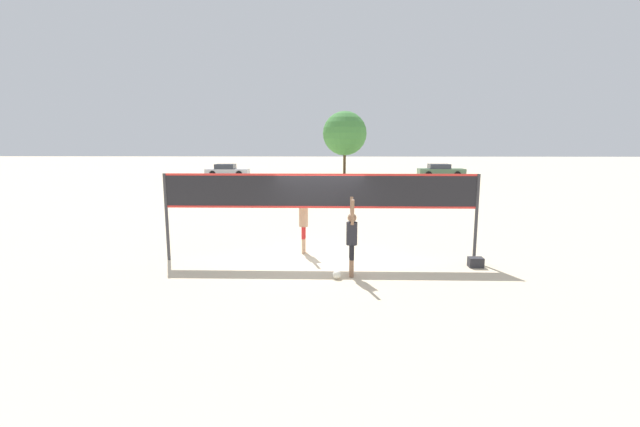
% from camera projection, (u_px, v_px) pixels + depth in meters
% --- Properties ---
extents(ground_plane, '(200.00, 200.00, 0.00)m').
position_uv_depth(ground_plane, '(320.00, 261.00, 12.41)').
color(ground_plane, beige).
extents(volleyball_net, '(8.95, 0.09, 2.53)m').
position_uv_depth(volleyball_net, '(320.00, 196.00, 12.10)').
color(volleyball_net, '#38383D').
rests_on(volleyball_net, ground_plane).
extents(player_spiker, '(0.28, 0.69, 2.02)m').
position_uv_depth(player_spiker, '(352.00, 236.00, 10.81)').
color(player_spiker, '#8C664C').
rests_on(player_spiker, ground_plane).
extents(player_blocker, '(0.28, 0.69, 2.06)m').
position_uv_depth(player_blocker, '(304.00, 219.00, 13.14)').
color(player_blocker, tan).
rests_on(player_blocker, ground_plane).
extents(volleyball, '(0.21, 0.21, 0.21)m').
position_uv_depth(volleyball, '(337.00, 275.00, 10.74)').
color(volleyball, silver).
rests_on(volleyball, ground_plane).
extents(gear_bag, '(0.39, 0.28, 0.27)m').
position_uv_depth(gear_bag, '(476.00, 262.00, 11.76)').
color(gear_bag, '#2D2D33').
rests_on(gear_bag, ground_plane).
extents(parked_car_near, '(4.36, 1.98, 1.28)m').
position_uv_depth(parked_car_near, '(227.00, 171.00, 44.14)').
color(parked_car_near, '#B7B7BC').
rests_on(parked_car_near, ground_plane).
extents(parked_car_mid, '(4.62, 2.07, 1.32)m').
position_uv_depth(parked_car_mid, '(441.00, 171.00, 43.40)').
color(parked_car_mid, '#4C6B4C').
rests_on(parked_car_mid, ground_plane).
extents(tree_left_cluster, '(4.81, 4.81, 6.87)m').
position_uv_depth(tree_left_cluster, '(345.00, 133.00, 46.87)').
color(tree_left_cluster, '#4C3823').
rests_on(tree_left_cluster, ground_plane).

